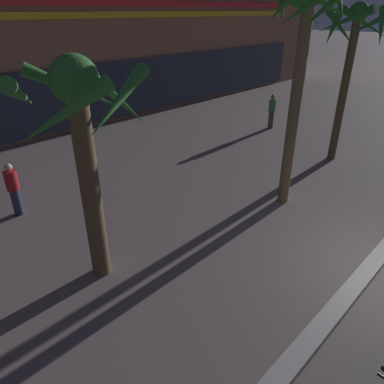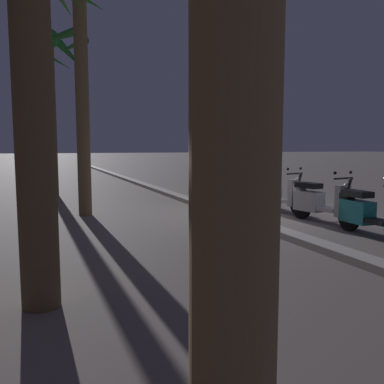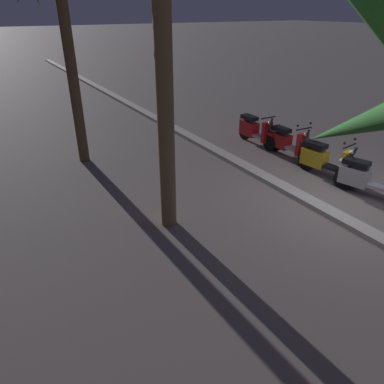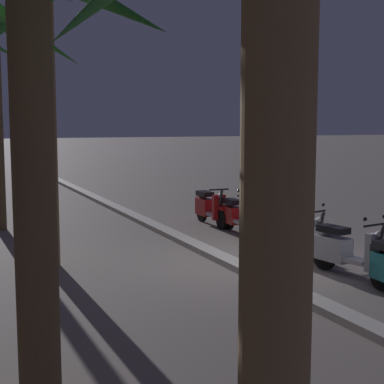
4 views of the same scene
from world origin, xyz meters
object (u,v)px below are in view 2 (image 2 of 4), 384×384
Objects in this scene: palm_tree_by_mall_entrance at (80,21)px; scooter_silver_far_back at (319,202)px; scooter_silver_gap_after_mid at (276,195)px; scooter_red_mid_front at (213,181)px; scooter_red_tail_end at (233,185)px; palm_tree_mid_walkway at (50,68)px; scooter_teal_second_in_line at (368,212)px; scooter_yellow_mid_centre at (252,189)px.

scooter_silver_far_back is at bearing -120.66° from palm_tree_by_mall_entrance.
palm_tree_by_mall_entrance is at bearing 74.85° from scooter_silver_gap_after_mid.
scooter_red_mid_front is (4.28, -0.12, 0.02)m from scooter_silver_gap_after_mid.
scooter_red_mid_front is (1.40, 0.12, 0.02)m from scooter_red_tail_end.
palm_tree_by_mall_entrance reaches higher than palm_tree_mid_walkway.
scooter_red_tail_end is at bearing -71.55° from palm_tree_by_mall_entrance.
scooter_teal_second_in_line is 1.03× the size of scooter_red_tail_end.
scooter_silver_gap_after_mid is 8.56m from palm_tree_mid_walkway.
scooter_red_tail_end is 6.61m from palm_tree_by_mall_entrance.
palm_tree_by_mall_entrance is (2.81, 4.74, 4.15)m from scooter_silver_far_back.
scooter_red_tail_end is at bearing -7.80° from scooter_yellow_mid_centre.
scooter_silver_far_back is at bearing -176.05° from scooter_silver_gap_after_mid.
scooter_teal_second_in_line and scooter_silver_far_back have the same top height.
scooter_red_tail_end is at bearing -4.76° from scooter_silver_gap_after_mid.
scooter_silver_far_back is 1.06× the size of scooter_silver_gap_after_mid.
scooter_yellow_mid_centre is at bearing 1.67° from scooter_silver_far_back.
palm_tree_mid_walkway is (5.66, 5.15, 3.82)m from scooter_silver_gap_after_mid.
palm_tree_mid_walkway reaches higher than scooter_red_tail_end.
scooter_silver_gap_after_mid and scooter_yellow_mid_centre have the same top height.
scooter_teal_second_in_line and scooter_red_tail_end have the same top height.
scooter_silver_gap_after_mid is 0.31× the size of palm_tree_mid_walkway.
scooter_yellow_mid_centre is 0.33× the size of palm_tree_mid_walkway.
palm_tree_mid_walkway is at bearing 75.30° from scooter_red_mid_front.
scooter_yellow_mid_centre is at bearing 0.09° from scooter_teal_second_in_line.
palm_tree_by_mall_entrance is (-0.05, 4.66, 4.15)m from scooter_yellow_mid_centre.
scooter_yellow_mid_centre and scooter_red_tail_end have the same top height.
scooter_red_tail_end is 7.17m from palm_tree_mid_walkway.
scooter_red_tail_end is (1.58, -0.22, -0.01)m from scooter_yellow_mid_centre.
scooter_red_tail_end is at bearing -117.27° from palm_tree_mid_walkway.
palm_tree_mid_walkway is (4.41, 0.52, -0.34)m from palm_tree_by_mall_entrance.
scooter_silver_far_back is 1.02× the size of scooter_red_tail_end.
palm_tree_mid_walkway reaches higher than scooter_teal_second_in_line.
scooter_yellow_mid_centre is (2.86, 0.08, -0.00)m from scooter_silver_far_back.
scooter_teal_second_in_line is 7.61m from palm_tree_by_mall_entrance.
palm_tree_mid_walkway is (2.78, 5.39, 3.82)m from scooter_red_tail_end.
scooter_teal_second_in_line is at bearing -149.37° from palm_tree_mid_walkway.
scooter_silver_far_back is 2.86m from scooter_yellow_mid_centre.
palm_tree_by_mall_entrance is (4.35, 4.67, 4.16)m from scooter_teal_second_in_line.
scooter_yellow_mid_centre is at bearing -130.10° from palm_tree_mid_walkway.
scooter_silver_far_back and scooter_yellow_mid_centre have the same top height.
scooter_red_mid_front is at bearing -1.64° from scooter_silver_gap_after_mid.
scooter_red_mid_front is at bearing 4.82° from scooter_red_tail_end.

